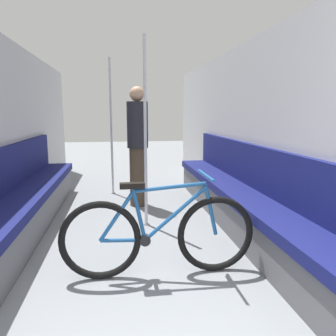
{
  "coord_description": "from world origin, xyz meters",
  "views": [
    {
      "loc": [
        -0.16,
        -0.51,
        1.35
      ],
      "look_at": [
        0.45,
        3.54,
        0.66
      ],
      "focal_mm": 35.0,
      "sensor_mm": 36.0,
      "label": 1
    }
  ],
  "objects_px": {
    "bench_seat_row_right": "(241,202)",
    "bicycle": "(159,235)",
    "grab_pole_far": "(111,129)",
    "passenger_standing": "(138,145)",
    "grab_pole_near": "(145,136)",
    "bench_seat_row_left": "(18,211)"
  },
  "relations": [
    {
      "from": "bench_seat_row_right",
      "to": "bicycle",
      "type": "distance_m",
      "value": 1.47
    },
    {
      "from": "grab_pole_far",
      "to": "passenger_standing",
      "type": "bearing_deg",
      "value": -63.37
    },
    {
      "from": "bench_seat_row_right",
      "to": "passenger_standing",
      "type": "distance_m",
      "value": 1.72
    },
    {
      "from": "bench_seat_row_right",
      "to": "grab_pole_near",
      "type": "distance_m",
      "value": 1.36
    },
    {
      "from": "bicycle",
      "to": "grab_pole_near",
      "type": "relative_size",
      "value": 0.73
    },
    {
      "from": "bench_seat_row_right",
      "to": "passenger_standing",
      "type": "bearing_deg",
      "value": 134.34
    },
    {
      "from": "grab_pole_near",
      "to": "passenger_standing",
      "type": "bearing_deg",
      "value": 92.69
    },
    {
      "from": "grab_pole_far",
      "to": "bench_seat_row_right",
      "type": "bearing_deg",
      "value": -51.78
    },
    {
      "from": "grab_pole_near",
      "to": "grab_pole_far",
      "type": "height_order",
      "value": "same"
    },
    {
      "from": "bench_seat_row_right",
      "to": "grab_pole_near",
      "type": "relative_size",
      "value": 2.06
    },
    {
      "from": "bicycle",
      "to": "grab_pole_near",
      "type": "distance_m",
      "value": 1.47
    },
    {
      "from": "bench_seat_row_left",
      "to": "grab_pole_far",
      "type": "bearing_deg",
      "value": 63.45
    },
    {
      "from": "bench_seat_row_right",
      "to": "passenger_standing",
      "type": "relative_size",
      "value": 2.66
    },
    {
      "from": "bench_seat_row_left",
      "to": "bench_seat_row_right",
      "type": "relative_size",
      "value": 1.0
    },
    {
      "from": "bench_seat_row_left",
      "to": "bicycle",
      "type": "relative_size",
      "value": 2.8
    },
    {
      "from": "bench_seat_row_right",
      "to": "bicycle",
      "type": "xyz_separation_m",
      "value": [
        -1.09,
        -0.98,
        0.03
      ]
    },
    {
      "from": "grab_pole_near",
      "to": "grab_pole_far",
      "type": "xyz_separation_m",
      "value": [
        -0.43,
        1.64,
        0.0
      ]
    },
    {
      "from": "bicycle",
      "to": "grab_pole_far",
      "type": "xyz_separation_m",
      "value": [
        -0.43,
        2.91,
        0.73
      ]
    },
    {
      "from": "grab_pole_far",
      "to": "bench_seat_row_left",
      "type": "bearing_deg",
      "value": -116.55
    },
    {
      "from": "bench_seat_row_left",
      "to": "bench_seat_row_right",
      "type": "xyz_separation_m",
      "value": [
        2.48,
        0.0,
        0.0
      ]
    },
    {
      "from": "bench_seat_row_left",
      "to": "grab_pole_far",
      "type": "distance_m",
      "value": 2.28
    },
    {
      "from": "bench_seat_row_left",
      "to": "bench_seat_row_right",
      "type": "height_order",
      "value": "same"
    }
  ]
}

